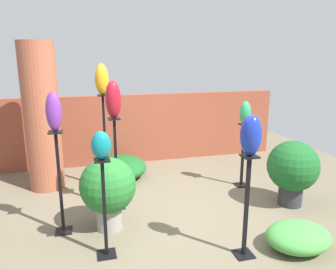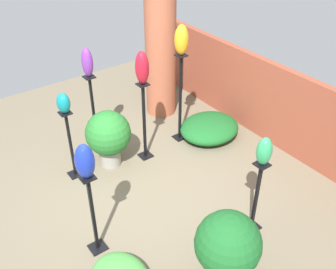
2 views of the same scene
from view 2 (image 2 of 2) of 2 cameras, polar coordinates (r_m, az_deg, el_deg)
ground_plane at (r=5.68m, az=-3.34°, el=-8.39°), size 8.00×8.00×0.00m
brick_wall_back at (r=6.64m, az=14.30°, el=4.68°), size 5.60×0.12×1.35m
brick_pillar at (r=6.99m, az=-1.09°, el=11.71°), size 0.54×0.54×2.32m
pedestal_amber at (r=6.37m, az=1.78°, el=4.75°), size 0.20×0.20×1.51m
pedestal_jade at (r=4.99m, az=12.62°, el=-9.29°), size 0.20×0.20×1.04m
pedestal_cobalt at (r=4.69m, az=-10.78°, el=-11.80°), size 0.20×0.20×1.13m
pedestal_violet at (r=6.34m, az=-10.69°, el=2.70°), size 0.20×0.20×1.27m
pedestal_teal at (r=5.83m, az=-13.88°, el=-1.88°), size 0.20×0.20×1.09m
pedestal_ruby at (r=6.00m, az=-3.45°, el=1.40°), size 0.20×0.20×1.29m
art_vase_amber at (r=5.93m, az=1.97°, el=13.56°), size 0.21×0.21×0.47m
art_vase_jade at (r=4.52m, az=13.79°, el=-2.38°), size 0.18×0.18×0.36m
art_vase_cobalt at (r=4.14m, az=-11.99°, el=-3.84°), size 0.22×0.21×0.42m
art_vase_violet at (r=5.92m, az=-11.63°, el=10.21°), size 0.17×0.17×0.45m
art_vase_teal at (r=5.44m, az=-14.94°, el=4.42°), size 0.20×0.18×0.29m
art_vase_ruby at (r=5.54m, az=-3.79°, el=9.64°), size 0.21×0.19×0.50m
potted_plant_near_pillar at (r=5.92m, az=-8.66°, el=-0.08°), size 0.69×0.69×0.91m
potted_plant_mid_right at (r=4.34m, az=8.65°, el=-15.70°), size 0.72×0.72×0.94m
foliage_bed_west at (r=6.71m, az=6.03°, el=0.95°), size 0.91×1.04×0.35m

